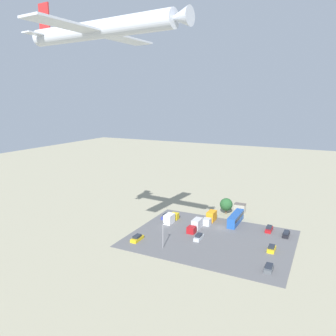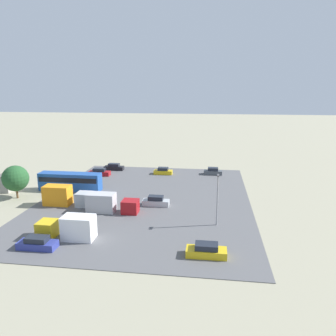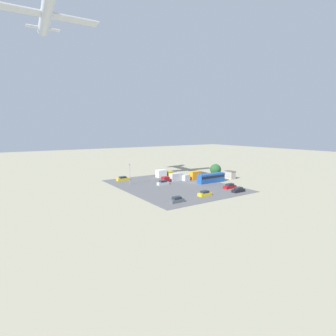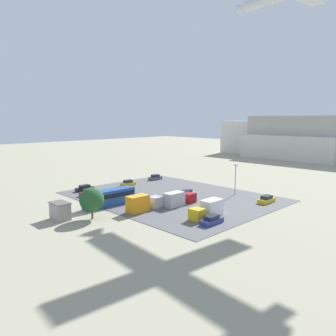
% 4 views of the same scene
% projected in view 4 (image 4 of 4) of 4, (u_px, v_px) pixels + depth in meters
% --- Properties ---
extents(ground_plane, '(400.00, 400.00, 0.00)m').
position_uv_depth(ground_plane, '(141.00, 204.00, 71.64)').
color(ground_plane, gray).
extents(parking_lot_surface, '(46.75, 35.93, 0.08)m').
position_uv_depth(parking_lot_surface, '(172.00, 196.00, 78.11)').
color(parking_lot_surface, '#565659').
rests_on(parking_lot_surface, ground).
extents(shed_building, '(4.08, 2.75, 3.19)m').
position_uv_depth(shed_building, '(60.00, 211.00, 60.31)').
color(shed_building, '#9E998E').
rests_on(shed_building, ground).
extents(bus, '(2.62, 11.84, 3.34)m').
position_uv_depth(bus, '(109.00, 197.00, 69.59)').
color(bus, '#1E4C9E').
rests_on(bus, ground).
extents(parked_car_0, '(1.85, 4.08, 1.58)m').
position_uv_depth(parked_car_0, '(155.00, 178.00, 99.32)').
color(parked_car_0, '#4C5156').
rests_on(parked_car_0, ground).
extents(parked_car_1, '(1.84, 4.14, 1.53)m').
position_uv_depth(parked_car_1, '(128.00, 183.00, 90.73)').
color(parked_car_1, gold).
rests_on(parked_car_1, ground).
extents(parked_car_2, '(1.70, 4.40, 1.66)m').
position_uv_depth(parked_car_2, '(187.00, 194.00, 77.49)').
color(parked_car_2, '#ADB2B7').
rests_on(parked_car_2, ground).
extents(parked_car_3, '(1.93, 4.71, 1.56)m').
position_uv_depth(parked_car_3, '(267.00, 200.00, 72.21)').
color(parked_car_3, gold).
rests_on(parked_car_3, ground).
extents(parked_car_4, '(1.72, 4.61, 1.55)m').
position_uv_depth(parked_car_4, '(85.00, 188.00, 83.95)').
color(parked_car_4, black).
rests_on(parked_car_4, ground).
extents(parked_car_5, '(1.81, 4.72, 1.64)m').
position_uv_depth(parked_car_5, '(89.00, 193.00, 78.97)').
color(parked_car_5, maroon).
rests_on(parked_car_5, ground).
extents(parked_car_6, '(1.88, 4.69, 1.52)m').
position_uv_depth(parked_car_6, '(212.00, 220.00, 57.55)').
color(parked_car_6, navy).
rests_on(parked_car_6, ground).
extents(parked_truck_0, '(2.47, 7.47, 3.10)m').
position_uv_depth(parked_truck_0, '(208.00, 209.00, 61.59)').
color(parked_truck_0, gold).
rests_on(parked_truck_0, ground).
extents(parked_truck_1, '(2.42, 8.06, 3.29)m').
position_uv_depth(parked_truck_1, '(143.00, 203.00, 65.78)').
color(parked_truck_1, '#ADB2B7').
rests_on(parked_truck_1, ground).
extents(parked_truck_2, '(2.39, 8.15, 2.94)m').
position_uv_depth(parked_truck_2, '(178.00, 199.00, 70.06)').
color(parked_truck_2, maroon).
rests_on(parked_truck_2, ground).
extents(tree_near_shed, '(4.56, 4.56, 5.91)m').
position_uv_depth(tree_near_shed, '(92.00, 200.00, 60.20)').
color(tree_near_shed, brown).
rests_on(tree_near_shed, ground).
extents(light_pole_lot_centre, '(0.90, 0.28, 7.42)m').
position_uv_depth(light_pole_lot_centre, '(235.00, 178.00, 79.05)').
color(light_pole_lot_centre, gray).
rests_on(light_pole_lot_centre, ground).
extents(horizon_terminal_block, '(24.47, 13.51, 17.26)m').
position_uv_depth(horizon_terminal_block, '(247.00, 137.00, 174.67)').
color(horizon_terminal_block, silver).
rests_on(horizon_terminal_block, ground).
extents(horizon_parking_garage, '(43.75, 19.59, 10.75)m').
position_uv_depth(horizon_parking_garage, '(292.00, 147.00, 152.16)').
color(horizon_parking_garage, silver).
rests_on(horizon_parking_garage, ground).
extents(horizon_office_block, '(52.62, 17.03, 19.76)m').
position_uv_depth(horizon_office_block, '(306.00, 137.00, 151.92)').
color(horizon_office_block, '#ADA89E').
rests_on(horizon_office_block, ground).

